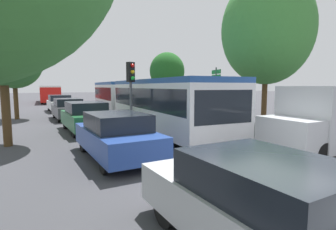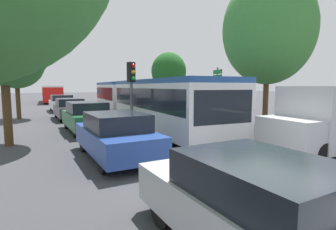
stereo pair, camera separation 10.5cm
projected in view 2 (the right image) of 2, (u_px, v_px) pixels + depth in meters
The scene contains 16 objects.
ground_plane at pixel (263, 191), 5.77m from camera, with size 200.00×200.00×0.00m, color #3D3D42.
articulated_bus at pixel (141, 99), 16.69m from camera, with size 3.59×17.84×2.63m.
city_bus_rear at pixel (52, 93), 37.68m from camera, with size 2.86×11.07×2.36m.
queued_car_silver at pixel (256, 208), 3.47m from camera, with size 1.79×4.04×1.39m.
queued_car_blue at pixel (116, 135), 8.39m from camera, with size 1.88×4.24×1.46m.
queued_car_green at pixel (87, 116), 13.37m from camera, with size 1.96×4.41×1.52m.
queued_car_graphite at pixel (70, 109), 18.35m from camera, with size 1.88×4.24×1.46m.
queued_car_white at pixel (62, 103), 24.12m from camera, with size 1.96×4.41×1.52m.
white_van at pixel (336, 118), 8.88m from camera, with size 5.07×2.16×2.31m.
traffic_light at pixel (132, 82), 11.99m from camera, with size 0.38×0.40×3.40m.
no_entry_sign at pixel (234, 94), 14.62m from camera, with size 0.70×0.08×2.82m.
direction_sign_post at pixel (217, 83), 18.20m from camera, with size 0.40×1.37×3.60m.
tree_left_mid at pixel (1, 27), 9.72m from camera, with size 3.94×3.94×6.69m.
tree_left_far at pixel (16, 62), 18.10m from camera, with size 3.70×3.70×5.75m.
tree_right_near at pixel (268, 32), 14.76m from camera, with size 5.08×5.08×8.57m.
tree_right_mid at pixel (168, 72), 24.59m from camera, with size 3.27×3.27×5.47m.
Camera 2 is at (-4.40, -3.98, 2.31)m, focal length 28.00 mm.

